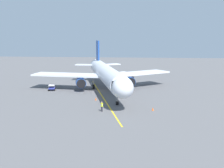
{
  "coord_description": "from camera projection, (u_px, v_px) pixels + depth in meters",
  "views": [
    {
      "loc": [
        -9.78,
        60.43,
        12.14
      ],
      "look_at": [
        -3.98,
        7.78,
        3.0
      ],
      "focal_mm": 42.59,
      "sensor_mm": 36.0,
      "label": 1
    }
  ],
  "objects": [
    {
      "name": "box_truck_portside",
      "position": [
        126.0,
        77.0,
        75.29
      ],
      "size": [
        4.53,
        4.72,
        2.62
      ],
      "color": "black",
      "rests_on": "ground"
    },
    {
      "name": "ground_plane",
      "position": [
        99.0,
        91.0,
        62.31
      ],
      "size": [
        220.0,
        220.0,
        0.0
      ],
      "primitive_type": "plane",
      "color": "#565659"
    },
    {
      "name": "safety_cone_nose_right",
      "position": [
        153.0,
        109.0,
        45.18
      ],
      "size": [
        0.32,
        0.32,
        0.55
      ],
      "primitive_type": "cone",
      "color": "#F2590F",
      "rests_on": "ground"
    },
    {
      "name": "baggage_cart_near_nose",
      "position": [
        52.0,
        87.0,
        62.84
      ],
      "size": [
        2.08,
        2.87,
        1.27
      ],
      "color": "#2D3899",
      "rests_on": "ground"
    },
    {
      "name": "safety_cone_nose_left",
      "position": [
        96.0,
        99.0,
        52.65
      ],
      "size": [
        0.32,
        0.32,
        0.55
      ],
      "primitive_type": "cone",
      "color": "#F2590F",
      "rests_on": "ground"
    },
    {
      "name": "apron_lead_in_line",
      "position": [
        102.0,
        96.0,
        56.15
      ],
      "size": [
        11.44,
        38.46,
        0.01
      ],
      "primitive_type": "cube",
      "rotation": [
        0.0,
        0.0,
        0.28
      ],
      "color": "yellow",
      "rests_on": "ground"
    },
    {
      "name": "ground_crew_marshaller",
      "position": [
        102.0,
        106.0,
        44.42
      ],
      "size": [
        0.41,
        0.47,
        1.71
      ],
      "color": "#23232D",
      "rests_on": "ground"
    },
    {
      "name": "airplane",
      "position": [
        106.0,
        74.0,
        61.62
      ],
      "size": [
        33.41,
        39.57,
        11.5
      ],
      "color": "silver",
      "rests_on": "ground"
    }
  ]
}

